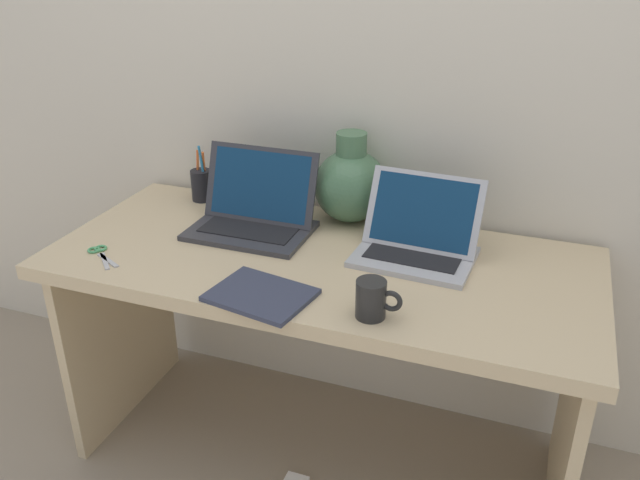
{
  "coord_description": "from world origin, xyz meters",
  "views": [
    {
      "loc": [
        0.54,
        -1.47,
        1.51
      ],
      "look_at": [
        0.0,
        0.0,
        0.75
      ],
      "focal_mm": 36.66,
      "sensor_mm": 36.0,
      "label": 1
    }
  ],
  "objects_px": {
    "pen_cup": "(202,184)",
    "laptop_left": "(255,209)",
    "notebook_stack": "(261,295)",
    "scissors": "(100,253)",
    "laptop_right": "(418,236)",
    "coffee_mug": "(372,299)",
    "green_vase": "(351,184)"
  },
  "relations": [
    {
      "from": "laptop_left",
      "to": "scissors",
      "type": "xyz_separation_m",
      "value": [
        -0.32,
        -0.3,
        -0.06
      ]
    },
    {
      "from": "laptop_right",
      "to": "scissors",
      "type": "xyz_separation_m",
      "value": [
        -0.81,
        -0.29,
        -0.05
      ]
    },
    {
      "from": "laptop_left",
      "to": "notebook_stack",
      "type": "xyz_separation_m",
      "value": [
        0.18,
        -0.36,
        -0.05
      ]
    },
    {
      "from": "laptop_left",
      "to": "notebook_stack",
      "type": "height_order",
      "value": "laptop_left"
    },
    {
      "from": "green_vase",
      "to": "scissors",
      "type": "height_order",
      "value": "green_vase"
    },
    {
      "from": "pen_cup",
      "to": "coffee_mug",
      "type": "bearing_deg",
      "value": -34.5
    },
    {
      "from": "pen_cup",
      "to": "scissors",
      "type": "distance_m",
      "value": 0.45
    },
    {
      "from": "laptop_left",
      "to": "laptop_right",
      "type": "bearing_deg",
      "value": -0.73
    },
    {
      "from": "notebook_stack",
      "to": "laptop_left",
      "type": "bearing_deg",
      "value": 116.89
    },
    {
      "from": "green_vase",
      "to": "scissors",
      "type": "relative_size",
      "value": 1.98
    },
    {
      "from": "laptop_right",
      "to": "notebook_stack",
      "type": "distance_m",
      "value": 0.47
    },
    {
      "from": "laptop_left",
      "to": "scissors",
      "type": "bearing_deg",
      "value": -137.17
    },
    {
      "from": "green_vase",
      "to": "notebook_stack",
      "type": "distance_m",
      "value": 0.53
    },
    {
      "from": "green_vase",
      "to": "pen_cup",
      "type": "height_order",
      "value": "green_vase"
    },
    {
      "from": "laptop_left",
      "to": "green_vase",
      "type": "bearing_deg",
      "value": 32.84
    },
    {
      "from": "pen_cup",
      "to": "laptop_right",
      "type": "bearing_deg",
      "value": -11.22
    },
    {
      "from": "pen_cup",
      "to": "laptop_left",
      "type": "bearing_deg",
      "value": -28.77
    },
    {
      "from": "laptop_left",
      "to": "pen_cup",
      "type": "xyz_separation_m",
      "value": [
        -0.26,
        0.14,
        -0.01
      ]
    },
    {
      "from": "laptop_left",
      "to": "pen_cup",
      "type": "bearing_deg",
      "value": 151.23
    },
    {
      "from": "laptop_left",
      "to": "laptop_right",
      "type": "xyz_separation_m",
      "value": [
        0.48,
        -0.01,
        -0.0
      ]
    },
    {
      "from": "laptop_left",
      "to": "coffee_mug",
      "type": "bearing_deg",
      "value": -37.43
    },
    {
      "from": "coffee_mug",
      "to": "green_vase",
      "type": "bearing_deg",
      "value": 112.94
    },
    {
      "from": "notebook_stack",
      "to": "coffee_mug",
      "type": "bearing_deg",
      "value": 1.82
    },
    {
      "from": "pen_cup",
      "to": "scissors",
      "type": "relative_size",
      "value": 1.36
    },
    {
      "from": "coffee_mug",
      "to": "notebook_stack",
      "type": "bearing_deg",
      "value": -178.18
    },
    {
      "from": "green_vase",
      "to": "pen_cup",
      "type": "bearing_deg",
      "value": -178.28
    },
    {
      "from": "coffee_mug",
      "to": "scissors",
      "type": "height_order",
      "value": "coffee_mug"
    },
    {
      "from": "notebook_stack",
      "to": "coffee_mug",
      "type": "xyz_separation_m",
      "value": [
        0.27,
        0.01,
        0.04
      ]
    },
    {
      "from": "green_vase",
      "to": "notebook_stack",
      "type": "relative_size",
      "value": 1.16
    },
    {
      "from": "laptop_left",
      "to": "notebook_stack",
      "type": "relative_size",
      "value": 1.46
    },
    {
      "from": "green_vase",
      "to": "scissors",
      "type": "xyz_separation_m",
      "value": [
        -0.56,
        -0.46,
        -0.11
      ]
    },
    {
      "from": "green_vase",
      "to": "notebook_stack",
      "type": "xyz_separation_m",
      "value": [
        -0.06,
        -0.51,
        -0.11
      ]
    }
  ]
}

